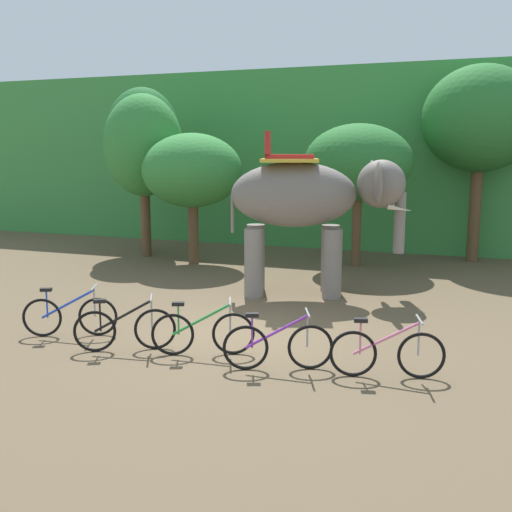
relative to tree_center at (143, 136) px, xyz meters
name	(u,v)px	position (x,y,z in m)	size (l,w,h in m)	color
ground_plane	(239,334)	(6.49, -7.75, -3.82)	(80.00, 80.00, 0.00)	brown
foliage_hedge	(369,159)	(6.49, 5.50, -0.76)	(36.00, 6.00, 6.13)	#3D8E42
tree_center	(143,136)	(0.00, 0.00, 0.00)	(2.41, 2.41, 5.40)	brown
tree_far_right	(143,146)	(0.55, -0.93, -0.33)	(2.47, 2.47, 5.10)	brown
tree_far_left	(192,171)	(2.52, -1.52, -1.06)	(2.96, 2.96, 3.87)	brown
tree_right	(358,163)	(7.19, -0.23, -0.81)	(3.11, 3.11, 4.13)	brown
tree_center_right	(480,120)	(10.41, 1.74, 0.44)	(3.41, 3.41, 5.87)	brown
elephant	(308,201)	(6.81, -4.21, -1.62)	(4.24, 2.65, 3.78)	slate
bike_blue	(70,316)	(3.65, -8.94, -3.44)	(1.58, 0.80, 0.92)	black
bike_black	(125,328)	(5.04, -9.30, -3.44)	(1.53, 0.87, 0.92)	black
bike_green	(203,332)	(6.37, -9.04, -3.44)	(1.59, 0.78, 0.92)	black
bike_purple	(278,346)	(7.75, -9.27, -3.44)	(1.60, 0.76, 0.92)	black
bike_pink	(387,353)	(9.37, -9.02, -3.44)	(1.66, 0.62, 0.92)	black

